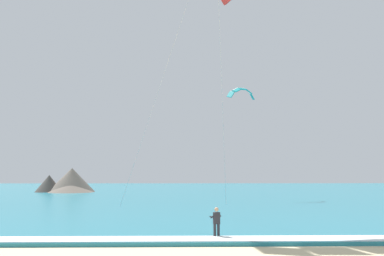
# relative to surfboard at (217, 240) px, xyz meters

# --- Properties ---
(sea) EXTENTS (200.00, 120.00, 0.20)m
(sea) POSITION_rel_surfboard_xyz_m (4.27, 58.19, 0.07)
(sea) COLOR teal
(sea) RESTS_ON ground
(surf_foam) EXTENTS (200.00, 1.74, 0.04)m
(surf_foam) POSITION_rel_surfboard_xyz_m (4.27, -0.81, 0.19)
(surf_foam) COLOR white
(surf_foam) RESTS_ON sea
(surfboard) EXTENTS (0.72, 1.46, 0.09)m
(surfboard) POSITION_rel_surfboard_xyz_m (0.00, 0.00, 0.00)
(surfboard) COLOR #239EC6
(surfboard) RESTS_ON ground
(kitesurfer) EXTENTS (0.59, 0.59, 1.69)m
(kitesurfer) POSITION_rel_surfboard_xyz_m (-0.00, 0.02, 0.91)
(kitesurfer) COLOR #232328
(kitesurfer) RESTS_ON ground
(kite_distant) EXTENTS (4.05, 2.56, 1.61)m
(kite_distant) POSITION_rel_surfboard_xyz_m (6.38, 34.24, 14.44)
(kite_distant) COLOR teal
(headland_left) EXTENTS (11.05, 10.45, 4.41)m
(headland_left) POSITION_rel_surfboard_xyz_m (-21.83, 53.06, 1.66)
(headland_left) COLOR #665B51
(headland_left) RESTS_ON ground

